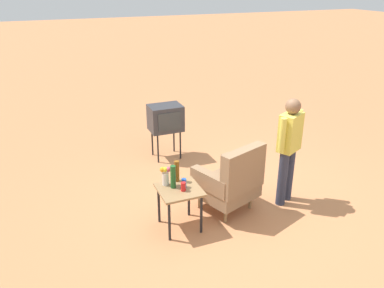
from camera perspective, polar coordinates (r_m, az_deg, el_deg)
The scene contains 10 objects.
ground_plane at distance 6.05m, azimuth 7.04°, elevation -8.71°, with size 60.00×60.00×0.00m, color #C17A4C.
armchair at distance 5.64m, azimuth 5.71°, elevation -5.32°, with size 0.98×0.99×1.06m.
side_table at distance 5.24m, azimuth -1.86°, elevation -7.38°, with size 0.56×0.56×0.60m.
tv_on_stand at distance 7.22m, azimuth -3.90°, elevation 3.76°, with size 0.60×0.45×1.03m.
person_standing at distance 5.82m, azimuth 14.00°, elevation -0.18°, with size 0.52×0.36×1.64m.
bottle_tall_amber at distance 5.31m, azimuth -2.24°, elevation -3.98°, with size 0.07×0.07×0.30m, color brown.
soda_can_red at distance 5.12m, azimuth -1.29°, elevation -6.24°, with size 0.07×0.07×0.12m, color red.
bottle_wine_green at distance 5.15m, azimuth -2.78°, elevation -4.82°, with size 0.07×0.07×0.32m, color #1E5623.
soda_can_blue at distance 5.20m, azimuth -1.20°, elevation -5.73°, with size 0.07×0.07×0.12m, color blue.
flower_vase at distance 5.23m, azimuth -3.91°, elevation -4.54°, with size 0.14×0.10×0.27m.
Camera 1 is at (2.59, 4.44, 3.19)m, focal length 36.45 mm.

